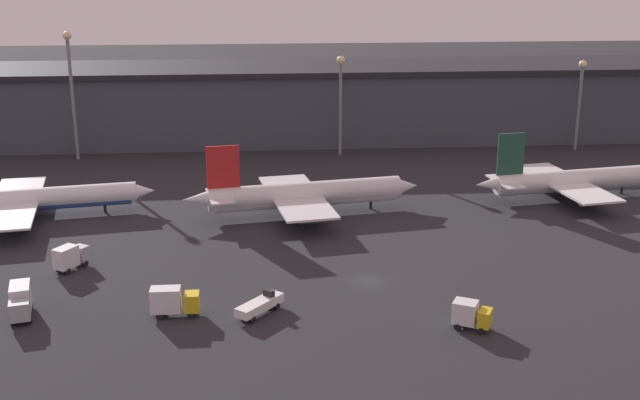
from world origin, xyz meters
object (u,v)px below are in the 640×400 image
at_px(airplane_1, 303,195).
at_px(airplane_2, 570,181).
at_px(service_vehicle_2, 173,301).
at_px(service_vehicle_1, 260,305).
at_px(airplane_0, 22,200).
at_px(service_vehicle_3, 470,314).
at_px(service_vehicle_0, 20,300).
at_px(service_vehicle_4, 70,257).

relative_size(airplane_1, airplane_2, 1.10).
bearing_deg(service_vehicle_2, service_vehicle_1, -1.36).
distance_m(airplane_0, service_vehicle_3, 80.41).
relative_size(airplane_0, service_vehicle_0, 6.10).
distance_m(service_vehicle_2, service_vehicle_3, 36.50).
relative_size(airplane_0, airplane_1, 1.05).
bearing_deg(service_vehicle_4, airplane_0, 60.91).
bearing_deg(airplane_2, airplane_1, 177.36).
relative_size(airplane_2, service_vehicle_2, 6.31).
bearing_deg(service_vehicle_0, airplane_0, -178.27).
height_order(airplane_0, airplane_2, airplane_0).
height_order(service_vehicle_0, service_vehicle_2, service_vehicle_2).
height_order(service_vehicle_1, service_vehicle_3, service_vehicle_3).
height_order(service_vehicle_0, service_vehicle_1, service_vehicle_0).
bearing_deg(service_vehicle_3, airplane_0, 171.72).
xyz_separation_m(airplane_1, service_vehicle_2, (-18.51, -39.38, -1.45)).
relative_size(airplane_1, service_vehicle_4, 7.37).
height_order(service_vehicle_0, service_vehicle_3, service_vehicle_0).
distance_m(airplane_1, service_vehicle_4, 41.47).
bearing_deg(service_vehicle_3, service_vehicle_0, -160.54).
bearing_deg(airplane_0, airplane_1, -11.15).
bearing_deg(airplane_0, service_vehicle_2, -63.86).
bearing_deg(service_vehicle_1, airplane_1, 29.62).
bearing_deg(airplane_0, airplane_2, -6.80).
bearing_deg(service_vehicle_2, airplane_1, 64.89).
bearing_deg(airplane_1, service_vehicle_1, -110.36).
height_order(airplane_2, service_vehicle_4, airplane_2).
distance_m(service_vehicle_0, service_vehicle_4, 15.21).
relative_size(airplane_2, service_vehicle_4, 6.69).
relative_size(service_vehicle_1, service_vehicle_3, 1.35).
distance_m(airplane_2, service_vehicle_3, 60.61).
xyz_separation_m(airplane_0, service_vehicle_0, (10.21, -39.27, -1.15)).
bearing_deg(service_vehicle_2, service_vehicle_0, 175.20).
xyz_separation_m(airplane_0, airplane_1, (47.65, -1.50, 0.31)).
bearing_deg(service_vehicle_0, service_vehicle_4, 156.38).
distance_m(airplane_1, service_vehicle_2, 43.54).
height_order(airplane_1, service_vehicle_0, airplane_1).
height_order(service_vehicle_1, service_vehicle_2, service_vehicle_2).
distance_m(service_vehicle_0, service_vehicle_1, 29.78).
distance_m(airplane_1, service_vehicle_1, 40.46).
relative_size(service_vehicle_1, service_vehicle_2, 1.15).
distance_m(airplane_1, airplane_2, 49.72).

